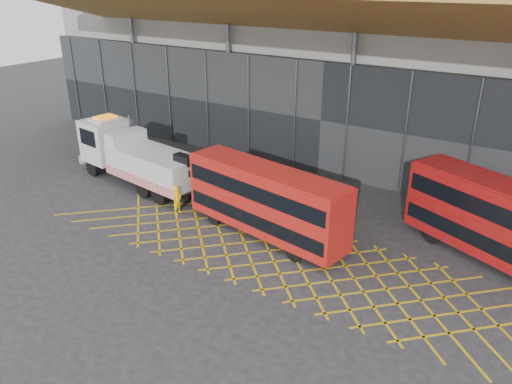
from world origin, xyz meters
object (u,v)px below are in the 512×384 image
Objects in this scene: worker at (177,200)px; bus_second at (506,223)px; recovery_truck at (135,156)px; bus_towed at (266,199)px.

bus_second is at bearing -78.86° from worker.
worker is (-17.33, -4.38, -1.43)m from bus_second.
recovery_truck is 11.59m from bus_towed.
bus_second reaches higher than worker.
recovery_truck reaches higher than bus_towed.
worker is (5.53, -2.10, -1.09)m from recovery_truck.
bus_second is (22.85, 2.28, 0.34)m from recovery_truck.
worker is at bearing -141.57° from bus_second.
recovery_truck is 1.23× the size of bus_towed.
bus_towed is at bearing -87.90° from worker.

